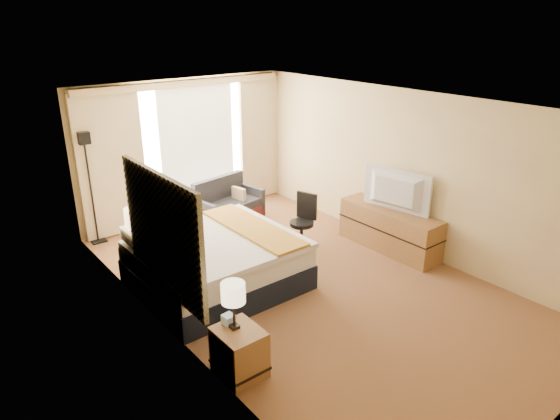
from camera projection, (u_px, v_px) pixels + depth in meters
floor at (305, 282)px, 7.30m from camera, size 4.20×7.00×0.02m
ceiling at (309, 103)px, 6.35m from camera, size 4.20×7.00×0.02m
wall_back at (184, 149)px, 9.38m from camera, size 4.20×0.02×2.60m
wall_left at (167, 239)px, 5.61m from camera, size 0.02×7.00×2.60m
wall_right at (405, 171)px, 8.04m from camera, size 0.02×7.00×2.60m
headboard at (163, 234)px, 5.79m from camera, size 0.06×1.85×1.50m
nightstand_left at (239, 352)px, 5.35m from camera, size 0.45×0.52×0.55m
nightstand_right at (142, 266)px, 7.18m from camera, size 0.45×0.52×0.55m
media_dresser at (389, 229)px, 8.23m from camera, size 0.50×1.80×0.70m
window at (197, 146)px, 9.50m from camera, size 2.30×0.02×2.30m
curtains at (187, 144)px, 9.26m from camera, size 4.12×0.19×2.56m
bed at (216, 262)px, 7.08m from camera, size 2.14×1.95×1.04m
loveseat at (227, 207)px, 9.43m from camera, size 1.39×0.90×0.81m
floor_lamp at (87, 166)px, 8.13m from camera, size 0.24×0.24×1.92m
desk_chair at (303, 224)px, 8.27m from camera, size 0.46×0.46×0.93m
lamp_left at (233, 294)px, 5.14m from camera, size 0.26×0.26×0.54m
lamp_right at (136, 218)px, 6.85m from camera, size 0.31×0.31×0.64m
tissue_box at (229, 319)px, 5.35m from camera, size 0.13×0.13×0.11m
telephone at (146, 243)px, 7.17m from camera, size 0.21×0.17×0.08m
television at (393, 192)px, 7.92m from camera, size 0.35×1.17×0.67m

